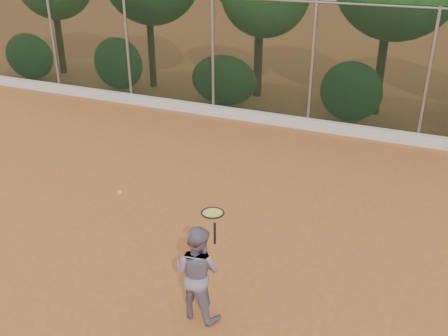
% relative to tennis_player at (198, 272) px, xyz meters
% --- Properties ---
extents(ground, '(80.00, 80.00, 0.00)m').
position_rel_tennis_player_xyz_m(ground, '(-0.61, 1.32, -0.74)').
color(ground, '#B8642B').
rests_on(ground, ground).
extents(concrete_curb, '(24.00, 0.20, 0.30)m').
position_rel_tennis_player_xyz_m(concrete_curb, '(-0.61, 8.14, -0.59)').
color(concrete_curb, silver).
rests_on(concrete_curb, ground).
extents(tennis_player, '(0.78, 0.64, 1.47)m').
position_rel_tennis_player_xyz_m(tennis_player, '(0.00, 0.00, 0.00)').
color(tennis_player, gray).
rests_on(tennis_player, ground).
extents(chainlink_fence, '(24.09, 0.09, 3.50)m').
position_rel_tennis_player_xyz_m(chainlink_fence, '(-0.61, 8.32, 1.12)').
color(chainlink_fence, black).
rests_on(chainlink_fence, ground).
extents(tennis_racket, '(0.40, 0.40, 0.53)m').
position_rel_tennis_player_xyz_m(tennis_racket, '(0.26, -0.03, 1.01)').
color(tennis_racket, black).
rests_on(tennis_racket, ground).
extents(tennis_ball_in_flight, '(0.07, 0.07, 0.07)m').
position_rel_tennis_player_xyz_m(tennis_ball_in_flight, '(-0.99, -0.27, 1.19)').
color(tennis_ball_in_flight, yellow).
rests_on(tennis_ball_in_flight, ground).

